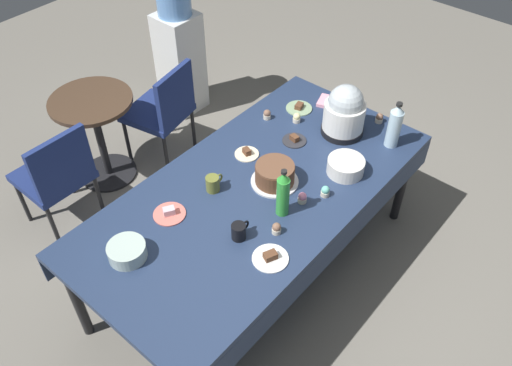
{
  "coord_description": "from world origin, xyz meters",
  "views": [
    {
      "loc": [
        -1.66,
        -1.41,
        2.9
      ],
      "look_at": [
        0.0,
        0.0,
        0.8
      ],
      "focal_mm": 37.18,
      "sensor_mm": 36.0,
      "label": 1
    }
  ],
  "objects_px": {
    "cupcake_rose": "(267,115)",
    "round_cafe_table": "(96,124)",
    "water_cooler": "(179,49)",
    "ceramic_snack_bowl": "(346,166)",
    "cupcake_vanilla": "(325,191)",
    "soda_bottle_lime_soda": "(283,194)",
    "coffee_mug_black": "(239,231)",
    "soda_bottle_water": "(395,126)",
    "cupcake_cocoa": "(379,118)",
    "cupcake_mint": "(297,118)",
    "maroon_chair_left": "(57,173)",
    "frosted_layer_cake": "(275,174)",
    "dessert_plate_sage": "(299,108)",
    "dessert_plate_cream": "(247,153)",
    "slow_cooker": "(344,112)",
    "maroon_chair_right": "(164,108)",
    "cupcake_lemon": "(302,198)",
    "dessert_plate_coral": "(169,213)",
    "dessert_plate_white": "(270,258)",
    "coffee_mug_olive": "(213,183)",
    "glass_salad_bowl": "(127,251)",
    "dessert_plate_charcoal": "(294,140)",
    "potluck_table": "(256,197)",
    "cupcake_berry": "(277,228)"
  },
  "relations": [
    {
      "from": "coffee_mug_olive",
      "to": "maroon_chair_left",
      "type": "bearing_deg",
      "value": 109.61
    },
    {
      "from": "cupcake_rose",
      "to": "cupcake_cocoa",
      "type": "relative_size",
      "value": 1.0
    },
    {
      "from": "water_cooler",
      "to": "ceramic_snack_bowl",
      "type": "bearing_deg",
      "value": -105.01
    },
    {
      "from": "cupcake_mint",
      "to": "maroon_chair_left",
      "type": "bearing_deg",
      "value": 138.48
    },
    {
      "from": "slow_cooker",
      "to": "dessert_plate_charcoal",
      "type": "relative_size",
      "value": 2.26
    },
    {
      "from": "cupcake_berry",
      "to": "soda_bottle_lime_soda",
      "type": "distance_m",
      "value": 0.19
    },
    {
      "from": "slow_cooker",
      "to": "dessert_plate_cream",
      "type": "bearing_deg",
      "value": 150.34
    },
    {
      "from": "coffee_mug_black",
      "to": "soda_bottle_water",
      "type": "bearing_deg",
      "value": -10.48
    },
    {
      "from": "coffee_mug_black",
      "to": "slow_cooker",
      "type": "bearing_deg",
      "value": 4.41
    },
    {
      "from": "ceramic_snack_bowl",
      "to": "maroon_chair_right",
      "type": "distance_m",
      "value": 1.62
    },
    {
      "from": "cupcake_cocoa",
      "to": "soda_bottle_lime_soda",
      "type": "xyz_separation_m",
      "value": [
        -1.06,
        -0.02,
        0.11
      ]
    },
    {
      "from": "frosted_layer_cake",
      "to": "dessert_plate_cream",
      "type": "xyz_separation_m",
      "value": [
        0.08,
        0.29,
        -0.05
      ]
    },
    {
      "from": "dessert_plate_white",
      "to": "dessert_plate_cream",
      "type": "distance_m",
      "value": 0.82
    },
    {
      "from": "maroon_chair_left",
      "to": "round_cafe_table",
      "type": "distance_m",
      "value": 0.55
    },
    {
      "from": "cupcake_rose",
      "to": "round_cafe_table",
      "type": "distance_m",
      "value": 1.31
    },
    {
      "from": "coffee_mug_olive",
      "to": "water_cooler",
      "type": "distance_m",
      "value": 1.93
    },
    {
      "from": "dessert_plate_charcoal",
      "to": "soda_bottle_water",
      "type": "bearing_deg",
      "value": -52.73
    },
    {
      "from": "dessert_plate_cream",
      "to": "glass_salad_bowl",
      "type": "bearing_deg",
      "value": -176.46
    },
    {
      "from": "slow_cooker",
      "to": "dessert_plate_coral",
      "type": "distance_m",
      "value": 1.27
    },
    {
      "from": "maroon_chair_right",
      "to": "maroon_chair_left",
      "type": "bearing_deg",
      "value": -179.91
    },
    {
      "from": "cupcake_rose",
      "to": "potluck_table",
      "type": "bearing_deg",
      "value": -145.8
    },
    {
      "from": "soda_bottle_water",
      "to": "maroon_chair_left",
      "type": "xyz_separation_m",
      "value": [
        -1.41,
        1.67,
        -0.41
      ]
    },
    {
      "from": "dessert_plate_coral",
      "to": "coffee_mug_olive",
      "type": "distance_m",
      "value": 0.31
    },
    {
      "from": "potluck_table",
      "to": "cupcake_lemon",
      "type": "height_order",
      "value": "cupcake_lemon"
    },
    {
      "from": "slow_cooker",
      "to": "dessert_plate_white",
      "type": "xyz_separation_m",
      "value": [
        -1.1,
        -0.3,
        -0.15
      ]
    },
    {
      "from": "cupcake_vanilla",
      "to": "soda_bottle_water",
      "type": "height_order",
      "value": "soda_bottle_water"
    },
    {
      "from": "dessert_plate_coral",
      "to": "dessert_plate_charcoal",
      "type": "bearing_deg",
      "value": -8.17
    },
    {
      "from": "coffee_mug_olive",
      "to": "maroon_chair_right",
      "type": "distance_m",
      "value": 1.28
    },
    {
      "from": "round_cafe_table",
      "to": "dessert_plate_cream",
      "type": "bearing_deg",
      "value": -79.01
    },
    {
      "from": "glass_salad_bowl",
      "to": "coffee_mug_olive",
      "type": "bearing_deg",
      "value": 0.54
    },
    {
      "from": "dessert_plate_white",
      "to": "water_cooler",
      "type": "relative_size",
      "value": 0.15
    },
    {
      "from": "round_cafe_table",
      "to": "water_cooler",
      "type": "bearing_deg",
      "value": 11.23
    },
    {
      "from": "cupcake_lemon",
      "to": "cupcake_mint",
      "type": "bearing_deg",
      "value": 39.72
    },
    {
      "from": "water_cooler",
      "to": "dessert_plate_sage",
      "type": "bearing_deg",
      "value": -98.38
    },
    {
      "from": "dessert_plate_cream",
      "to": "maroon_chair_right",
      "type": "height_order",
      "value": "maroon_chair_right"
    },
    {
      "from": "frosted_layer_cake",
      "to": "ceramic_snack_bowl",
      "type": "bearing_deg",
      "value": -37.83
    },
    {
      "from": "cupcake_vanilla",
      "to": "soda_bottle_lime_soda",
      "type": "distance_m",
      "value": 0.3
    },
    {
      "from": "potluck_table",
      "to": "cupcake_vanilla",
      "type": "relative_size",
      "value": 32.59
    },
    {
      "from": "dessert_plate_white",
      "to": "coffee_mug_olive",
      "type": "height_order",
      "value": "coffee_mug_olive"
    },
    {
      "from": "round_cafe_table",
      "to": "cupcake_lemon",
      "type": "bearing_deg",
      "value": -85.42
    },
    {
      "from": "ceramic_snack_bowl",
      "to": "cupcake_cocoa",
      "type": "xyz_separation_m",
      "value": [
        0.56,
        0.1,
        -0.01
      ]
    },
    {
      "from": "dessert_plate_sage",
      "to": "soda_bottle_water",
      "type": "height_order",
      "value": "soda_bottle_water"
    },
    {
      "from": "glass_salad_bowl",
      "to": "dessert_plate_cream",
      "type": "relative_size",
      "value": 1.31
    },
    {
      "from": "cupcake_lemon",
      "to": "glass_salad_bowl",
      "type": "bearing_deg",
      "value": 153.45
    },
    {
      "from": "potluck_table",
      "to": "soda_bottle_lime_soda",
      "type": "height_order",
      "value": "soda_bottle_lime_soda"
    },
    {
      "from": "potluck_table",
      "to": "dessert_plate_white",
      "type": "bearing_deg",
      "value": -131.37
    },
    {
      "from": "dessert_plate_cream",
      "to": "round_cafe_table",
      "type": "height_order",
      "value": "dessert_plate_cream"
    },
    {
      "from": "slow_cooker",
      "to": "soda_bottle_water",
      "type": "height_order",
      "value": "slow_cooker"
    },
    {
      "from": "cupcake_rose",
      "to": "cupcake_lemon",
      "type": "distance_m",
      "value": 0.8
    },
    {
      "from": "frosted_layer_cake",
      "to": "maroon_chair_right",
      "type": "bearing_deg",
      "value": 77.25
    }
  ]
}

